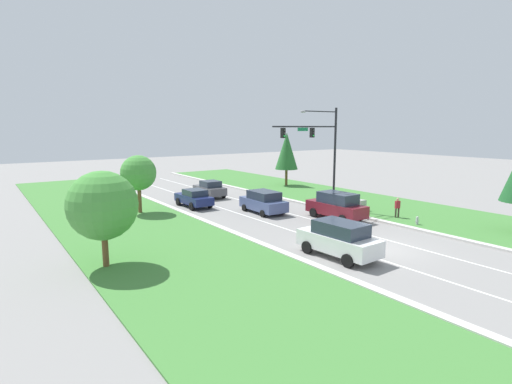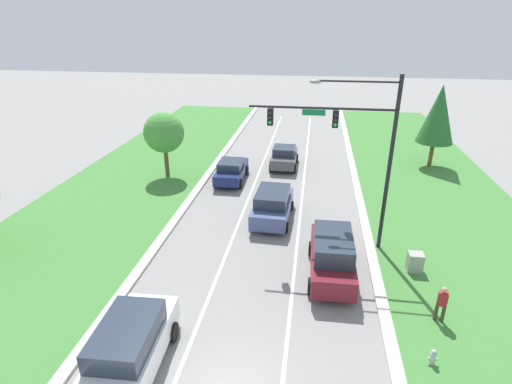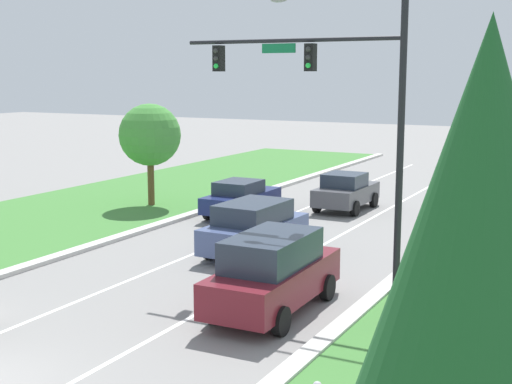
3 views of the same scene
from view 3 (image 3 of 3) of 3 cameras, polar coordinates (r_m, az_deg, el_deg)
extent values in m
cylinder|color=black|center=(20.39, 11.49, 3.90)|extent=(0.20, 0.20, 8.98)
cylinder|color=black|center=(21.55, 2.67, 12.01)|extent=(6.93, 0.12, 0.12)
cube|color=#147042|center=(21.69, 1.82, 11.42)|extent=(1.10, 0.04, 0.28)
cube|color=black|center=(21.24, 4.39, 10.69)|extent=(0.28, 0.32, 0.80)
sphere|color=#2D2D2D|center=(21.09, 4.21, 11.33)|extent=(0.16, 0.16, 0.16)
sphere|color=#2D2D2D|center=(21.09, 4.20, 10.70)|extent=(0.16, 0.16, 0.16)
sphere|color=#23D647|center=(21.08, 4.19, 10.07)|extent=(0.16, 0.16, 0.16)
cube|color=black|center=(22.66, -2.99, 10.62)|extent=(0.28, 0.32, 0.80)
sphere|color=#2D2D2D|center=(22.52, -3.22, 11.21)|extent=(0.16, 0.16, 0.16)
sphere|color=#2D2D2D|center=(22.52, -3.22, 10.62)|extent=(0.16, 0.16, 0.16)
sphere|color=#23D647|center=(22.51, -3.21, 10.03)|extent=(0.16, 0.16, 0.16)
cube|color=#475684|center=(25.53, -0.10, -3.33)|extent=(2.22, 4.72, 0.90)
cube|color=#283342|center=(25.26, -0.23, -1.61)|extent=(1.95, 2.85, 0.71)
cylinder|color=black|center=(26.41, 3.36, -3.92)|extent=(0.26, 0.61, 0.60)
cylinder|color=black|center=(27.33, -0.42, -3.44)|extent=(0.26, 0.61, 0.60)
cylinder|color=black|center=(23.93, 0.27, -5.31)|extent=(0.26, 0.61, 0.60)
cylinder|color=black|center=(24.95, -3.76, -4.71)|extent=(0.26, 0.61, 0.60)
cube|color=maroon|center=(19.44, 1.43, -7.15)|extent=(2.02, 5.12, 0.94)
cube|color=#283342|center=(19.09, 1.28, -4.67)|extent=(1.79, 3.08, 0.85)
cylinder|color=black|center=(20.61, 5.73, -7.59)|extent=(0.25, 0.75, 0.75)
cylinder|color=black|center=(21.33, 0.94, -6.95)|extent=(0.25, 0.75, 0.75)
cylinder|color=black|center=(17.84, 2.01, -10.28)|extent=(0.25, 0.75, 0.75)
cylinder|color=black|center=(18.67, -3.36, -9.38)|extent=(0.25, 0.75, 0.75)
cube|color=#4C4C51|center=(34.07, 7.23, -0.17)|extent=(1.96, 4.17, 0.79)
cube|color=#283342|center=(33.73, 7.10, 0.96)|extent=(1.74, 1.89, 0.63)
cylinder|color=black|center=(35.02, 9.40, -0.62)|extent=(0.25, 0.72, 0.72)
cylinder|color=black|center=(35.66, 6.56, -0.37)|extent=(0.25, 0.72, 0.72)
cylinder|color=black|center=(32.63, 7.92, -1.31)|extent=(0.25, 0.72, 0.72)
cylinder|color=black|center=(33.32, 4.91, -1.04)|extent=(0.25, 0.72, 0.72)
cube|color=navy|center=(32.30, -1.16, -0.67)|extent=(1.89, 4.55, 0.73)
cube|color=#283342|center=(31.95, -1.39, 0.40)|extent=(1.69, 2.05, 0.57)
cylinder|color=black|center=(33.18, 1.38, -1.04)|extent=(0.25, 0.73, 0.73)
cylinder|color=black|center=(34.00, -1.38, -0.78)|extent=(0.25, 0.73, 0.73)
cylinder|color=black|center=(30.73, -0.91, -1.88)|extent=(0.25, 0.73, 0.73)
cylinder|color=black|center=(31.61, -3.82, -1.58)|extent=(0.25, 0.73, 0.73)
cube|color=#9E9E99|center=(18.95, 13.51, -8.93)|extent=(0.70, 0.60, 1.01)
cylinder|color=#42382D|center=(15.81, 10.70, -12.92)|extent=(0.14, 0.14, 0.84)
cylinder|color=#42382D|center=(15.67, 11.48, -13.16)|extent=(0.14, 0.14, 0.84)
cube|color=maroon|center=(15.48, 11.17, -10.57)|extent=(0.43, 0.33, 0.60)
sphere|color=tan|center=(15.34, 11.23, -9.03)|extent=(0.22, 0.22, 0.22)
cone|color=#1E5628|center=(6.56, 17.40, -7.10)|extent=(2.91, 2.91, 4.65)
cylinder|color=brown|center=(34.96, -8.40, 0.78)|extent=(0.32, 0.32, 2.38)
sphere|color=#47933D|center=(34.69, -8.49, 4.55)|extent=(2.99, 2.99, 2.99)
camera|label=1|loc=(32.04, -72.26, 4.59)|focal=28.00mm
camera|label=2|loc=(10.59, -64.68, 31.62)|focal=28.00mm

